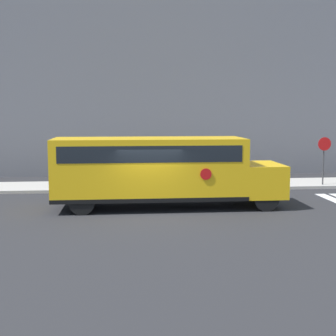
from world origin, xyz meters
The scene contains 5 objects.
ground_plane centered at (0.00, 0.00, 0.00)m, with size 60.00×60.00×0.00m, color #28282B.
sidewalk_strip centered at (0.00, 6.50, 0.07)m, with size 44.00×3.00×0.15m.
building_backdrop centered at (0.00, 13.00, 6.18)m, with size 32.00×4.00×12.36m.
school_bus centered at (0.44, 1.13, 1.65)m, with size 9.32×2.57×2.87m.
stop_sign centered at (9.35, 5.48, 1.73)m, with size 0.69×0.10×2.62m.
Camera 1 is at (-0.97, -17.75, 3.91)m, focal length 50.00 mm.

